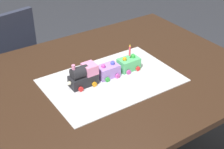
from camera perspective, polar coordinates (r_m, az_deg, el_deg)
dining_table at (r=1.58m, az=-1.22°, el=-3.88°), size 1.40×1.00×0.74m
chair at (r=2.24m, az=-18.55°, el=1.28°), size 0.46×0.46×0.86m
cake_board at (r=1.50m, az=-0.00°, el=-1.04°), size 0.60×0.40×0.00m
cake_locomotive at (r=1.45m, az=-4.94°, el=-0.26°), size 0.14×0.08×0.12m
cake_car_flatbed_lavender at (r=1.51m, az=-0.64°, el=0.60°), size 0.10×0.08×0.07m
cake_car_caboose_mint_green at (r=1.57m, az=2.98°, el=1.84°), size 0.10×0.08×0.07m
birthday_candle at (r=1.53m, az=3.17°, el=4.22°), size 0.01×0.01×0.06m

